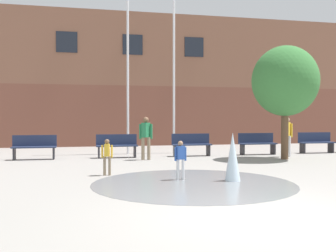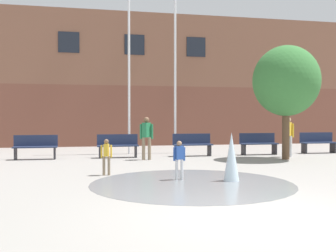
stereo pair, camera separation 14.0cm
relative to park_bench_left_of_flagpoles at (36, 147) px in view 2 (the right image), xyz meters
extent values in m
plane|color=gray|center=(4.47, -9.55, -0.48)|extent=(100.00, 100.00, 0.00)
cube|color=brown|center=(4.47, 9.15, 1.19)|extent=(36.00, 6.00, 3.33)
cube|color=brown|center=(4.47, 9.15, 4.88)|extent=(36.00, 6.00, 4.07)
cube|color=#1E232D|center=(0.97, 6.13, 5.09)|extent=(1.10, 0.06, 1.10)
cube|color=#1E232D|center=(4.47, 6.13, 5.09)|extent=(1.10, 0.06, 1.10)
cube|color=#1E232D|center=(7.97, 6.13, 5.09)|extent=(1.10, 0.06, 1.10)
cylinder|color=gray|center=(4.34, -6.39, -0.48)|extent=(4.84, 4.84, 0.01)
cone|color=silver|center=(5.39, -6.25, 0.12)|extent=(0.39, 0.39, 1.20)
cube|color=#28282D|center=(-0.70, -0.06, -0.26)|extent=(0.06, 0.40, 0.44)
cube|color=#28282D|center=(0.70, -0.06, -0.26)|extent=(0.06, 0.40, 0.44)
cube|color=#232D4C|center=(0.00, -0.06, -0.01)|extent=(1.60, 0.44, 0.05)
cube|color=#232D4C|center=(0.00, 0.14, 0.22)|extent=(1.60, 0.04, 0.42)
cube|color=#28282D|center=(2.37, -0.02, -0.26)|extent=(0.06, 0.40, 0.44)
cube|color=#28282D|center=(3.77, -0.02, -0.26)|extent=(0.06, 0.40, 0.44)
cube|color=#232D4C|center=(3.07, -0.02, -0.01)|extent=(1.60, 0.44, 0.05)
cube|color=#232D4C|center=(3.07, 0.18, 0.22)|extent=(1.60, 0.04, 0.42)
cube|color=#28282D|center=(5.41, -0.01, -0.26)|extent=(0.06, 0.40, 0.44)
cube|color=#28282D|center=(6.81, -0.01, -0.26)|extent=(0.06, 0.40, 0.44)
cube|color=#232D4C|center=(6.11, -0.01, -0.01)|extent=(1.60, 0.44, 0.05)
cube|color=#232D4C|center=(6.11, 0.19, 0.22)|extent=(1.60, 0.04, 0.42)
cube|color=#28282D|center=(8.31, 0.00, -0.26)|extent=(0.06, 0.40, 0.44)
cube|color=#28282D|center=(9.71, 0.00, -0.26)|extent=(0.06, 0.40, 0.44)
cube|color=#232D4C|center=(9.01, 0.00, -0.01)|extent=(1.60, 0.44, 0.05)
cube|color=#232D4C|center=(9.01, 0.20, 0.22)|extent=(1.60, 0.04, 0.42)
cube|color=#28282D|center=(11.18, 0.14, -0.26)|extent=(0.06, 0.40, 0.44)
cube|color=#28282D|center=(12.58, 0.14, -0.26)|extent=(0.06, 0.40, 0.44)
cube|color=#232D4C|center=(11.88, 0.14, -0.01)|extent=(1.60, 0.44, 0.05)
cube|color=#232D4C|center=(11.88, 0.34, 0.22)|extent=(1.60, 0.04, 0.42)
cylinder|color=#89755B|center=(3.94, -1.04, -0.06)|extent=(0.12, 0.12, 0.84)
cylinder|color=#89755B|center=(4.16, -1.04, -0.06)|extent=(0.12, 0.12, 0.84)
cube|color=#237547|center=(4.05, -1.04, 0.63)|extent=(0.37, 0.39, 0.54)
sphere|color=brown|center=(4.05, -1.04, 1.01)|extent=(0.21, 0.21, 0.21)
cylinder|color=#237547|center=(3.84, -1.04, 0.58)|extent=(0.08, 0.08, 0.55)
cylinder|color=#237547|center=(4.26, -1.04, 0.58)|extent=(0.08, 0.08, 0.55)
cylinder|color=#89755B|center=(2.34, -4.67, -0.22)|extent=(0.07, 0.07, 0.52)
cylinder|color=#89755B|center=(2.48, -4.67, -0.22)|extent=(0.07, 0.07, 0.52)
cube|color=gold|center=(2.41, -4.67, 0.21)|extent=(0.17, 0.23, 0.33)
sphere|color=brown|center=(2.41, -4.67, 0.44)|extent=(0.13, 0.13, 0.13)
cylinder|color=gold|center=(2.28, -4.67, 0.17)|extent=(0.05, 0.05, 0.34)
cylinder|color=gold|center=(2.54, -4.67, 0.17)|extent=(0.05, 0.05, 0.34)
cylinder|color=silver|center=(4.10, -5.83, -0.22)|extent=(0.07, 0.07, 0.52)
cylinder|color=silver|center=(4.23, -5.83, -0.22)|extent=(0.07, 0.07, 0.52)
cube|color=#284C9E|center=(4.17, -5.83, 0.21)|extent=(0.24, 0.19, 0.33)
sphere|color=#997051|center=(4.17, -5.83, 0.44)|extent=(0.13, 0.13, 0.13)
cylinder|color=#284C9E|center=(4.04, -5.83, 0.17)|extent=(0.05, 0.05, 0.34)
cylinder|color=#284C9E|center=(4.30, -5.83, 0.17)|extent=(0.05, 0.05, 0.34)
cylinder|color=silver|center=(9.62, -1.12, -0.06)|extent=(0.12, 0.12, 0.84)
cylinder|color=silver|center=(9.84, -1.12, -0.06)|extent=(0.12, 0.12, 0.84)
cube|color=gold|center=(9.73, -1.12, 0.63)|extent=(0.38, 0.38, 0.54)
sphere|color=tan|center=(9.73, -1.12, 1.01)|extent=(0.21, 0.21, 0.21)
cylinder|color=gold|center=(9.52, -1.12, 0.58)|extent=(0.08, 0.08, 0.55)
cylinder|color=gold|center=(9.94, -1.12, 0.58)|extent=(0.08, 0.08, 0.55)
cylinder|color=silver|center=(3.68, 1.49, 3.74)|extent=(0.10, 0.10, 8.44)
cylinder|color=silver|center=(5.71, 1.49, 3.94)|extent=(0.10, 0.10, 8.83)
cylinder|color=brown|center=(9.20, -1.91, 0.33)|extent=(0.27, 0.27, 1.63)
ellipsoid|color=#387538|center=(9.20, -1.91, 2.46)|extent=(2.48, 2.48, 2.63)
camera|label=1|loc=(1.76, -15.38, 1.09)|focal=42.00mm
camera|label=2|loc=(1.90, -15.41, 1.09)|focal=42.00mm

